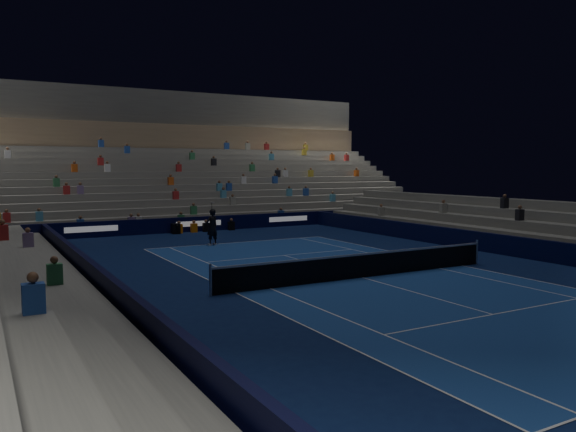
{
  "coord_description": "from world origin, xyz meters",
  "views": [
    {
      "loc": [
        -13.3,
        -17.6,
        4.37
      ],
      "look_at": [
        0.0,
        6.0,
        2.0
      ],
      "focal_mm": 34.94,
      "sensor_mm": 36.0,
      "label": 1
    }
  ],
  "objects": [
    {
      "name": "ground",
      "position": [
        0.0,
        0.0,
        0.0
      ],
      "size": [
        90.0,
        90.0,
        0.0
      ],
      "primitive_type": "plane",
      "color": "#0B1A46",
      "rests_on": "ground"
    },
    {
      "name": "court_surface",
      "position": [
        0.0,
        0.0,
        0.01
      ],
      "size": [
        10.97,
        23.77,
        0.01
      ],
      "primitive_type": "cube",
      "color": "navy",
      "rests_on": "ground"
    },
    {
      "name": "sponsor_barrier_far",
      "position": [
        0.0,
        18.5,
        0.5
      ],
      "size": [
        44.0,
        0.25,
        1.0
      ],
      "primitive_type": "cube",
      "color": "black",
      "rests_on": "ground"
    },
    {
      "name": "sponsor_barrier_east",
      "position": [
        9.7,
        0.0,
        0.5
      ],
      "size": [
        0.25,
        37.0,
        1.0
      ],
      "primitive_type": "cube",
      "color": "black",
      "rests_on": "ground"
    },
    {
      "name": "sponsor_barrier_west",
      "position": [
        -9.7,
        0.0,
        0.5
      ],
      "size": [
        0.25,
        37.0,
        1.0
      ],
      "primitive_type": "cube",
      "color": "black",
      "rests_on": "ground"
    },
    {
      "name": "grandstand_main",
      "position": [
        0.0,
        27.9,
        3.38
      ],
      "size": [
        44.0,
        15.2,
        11.2
      ],
      "color": "slate",
      "rests_on": "ground"
    },
    {
      "name": "grandstand_east",
      "position": [
        13.17,
        0.0,
        0.92
      ],
      "size": [
        5.0,
        37.0,
        2.5
      ],
      "color": "slate",
      "rests_on": "ground"
    },
    {
      "name": "tennis_net",
      "position": [
        0.0,
        0.0,
        0.5
      ],
      "size": [
        12.9,
        0.1,
        1.1
      ],
      "color": "#B2B2B7",
      "rests_on": "ground"
    },
    {
      "name": "tennis_player",
      "position": [
        -1.74,
        11.56,
        1.02
      ],
      "size": [
        0.86,
        0.7,
        2.04
      ],
      "primitive_type": "imported",
      "rotation": [
        0.0,
        0.0,
        3.46
      ],
      "color": "black",
      "rests_on": "ground"
    },
    {
      "name": "broadcast_camera",
      "position": [
        -1.8,
        17.84,
        0.34
      ],
      "size": [
        0.53,
        0.98,
        0.67
      ],
      "color": "black",
      "rests_on": "ground"
    }
  ]
}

